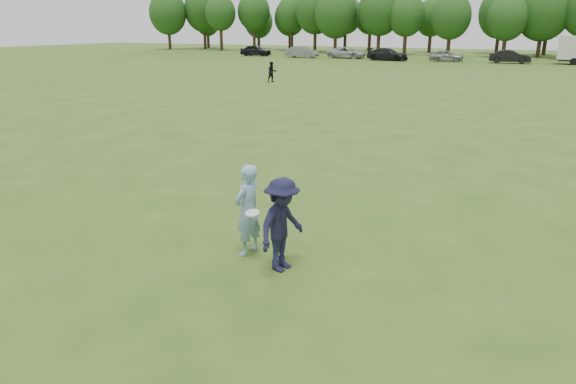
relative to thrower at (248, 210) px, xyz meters
The scene contains 12 objects.
ground 1.08m from the thrower, 63.17° to the left, with size 200.00×200.00×0.00m, color #305116.
thrower is the anchor object (origin of this frame).
defender 0.97m from the thrower, 19.42° to the right, with size 1.14×0.65×1.76m, color #171733.
player_far_a 32.39m from the thrower, 117.33° to the left, with size 0.78×0.61×1.60m, color black.
car_a 69.97m from the thrower, 119.76° to the left, with size 1.86×4.62×1.57m, color black.
car_b 65.40m from the thrower, 114.08° to the left, with size 1.64×4.71×1.55m, color slate.
car_c 64.63m from the thrower, 108.52° to the left, with size 2.46×5.34×1.48m, color #B2B1B7.
car_d 60.79m from the thrower, 103.47° to the left, with size 2.16×5.32×1.54m, color black.
car_e 60.84m from the thrower, 96.56° to the left, with size 1.68×4.17×1.42m, color gray.
car_f 60.40m from the thrower, 89.54° to the left, with size 1.63×4.69×1.54m, color black.
disc_in_play 0.36m from the thrower, 44.63° to the right, with size 0.33×0.33×0.09m.
treeline 77.67m from the thrower, 87.72° to the left, with size 130.35×18.39×11.74m.
Camera 1 is at (4.59, -8.53, 4.31)m, focal length 32.00 mm.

